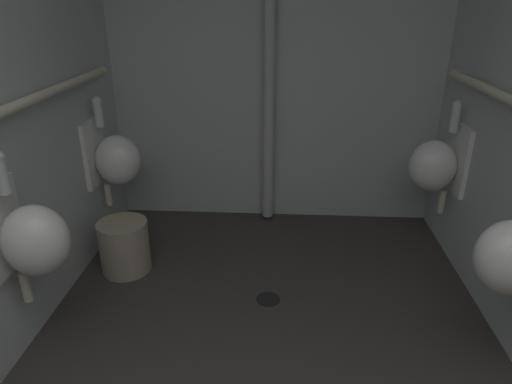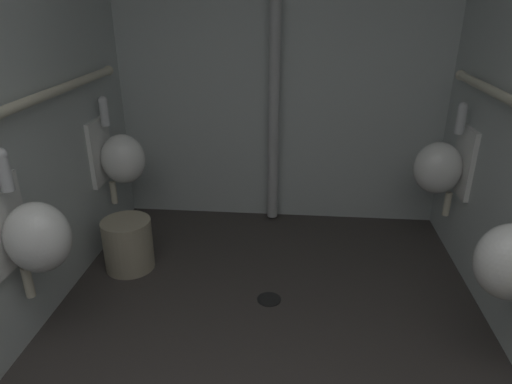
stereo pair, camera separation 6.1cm
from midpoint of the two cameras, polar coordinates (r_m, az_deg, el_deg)
name	(u,v)px [view 1 (the left image)]	position (r m, az deg, el deg)	size (l,w,h in m)	color
floor	(264,370)	(2.39, 0.24, -21.25)	(2.53, 3.42, 0.08)	#383330
wall_back	(276,53)	(3.40, 1.98, 16.97)	(2.53, 0.06, 2.52)	#B5BDBB
urinal_left_mid	(31,238)	(2.31, -26.93, -5.16)	(0.32, 0.30, 0.76)	white
urinal_left_far	(115,159)	(3.21, -17.74, 4.01)	(0.32, 0.30, 0.76)	white
urinal_right_far	(436,164)	(3.16, 21.03, 3.25)	(0.32, 0.30, 0.76)	white
standpipe_back_wall	(269,55)	(3.30, 1.12, 16.76)	(0.08, 0.08, 2.47)	#B2B2B2
floor_drain	(268,299)	(2.75, 0.90, -13.15)	(0.14, 0.14, 0.01)	black
waste_bin	(125,246)	(3.06, -16.62, -6.49)	(0.31, 0.31, 0.34)	#9E937A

